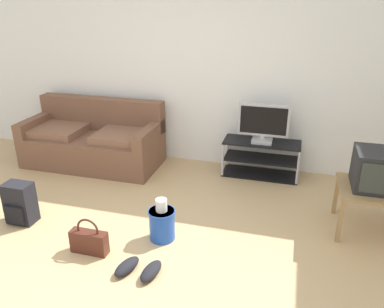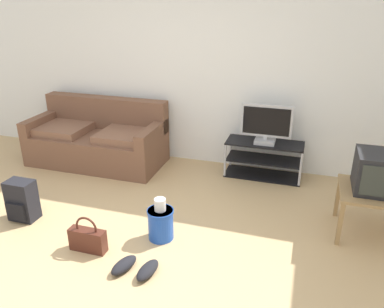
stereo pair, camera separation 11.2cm
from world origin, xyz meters
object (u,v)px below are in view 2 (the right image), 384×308
at_px(cleaning_bucket, 161,222).
at_px(backpack, 22,201).
at_px(side_table, 372,197).
at_px(handbag, 88,239).
at_px(tv_stand, 264,159).
at_px(flat_tv, 266,125).
at_px(couch, 98,140).
at_px(sneakers_pair, 136,268).
at_px(crt_tv, 377,172).

bearing_deg(cleaning_bucket, backpack, -176.05).
distance_m(side_table, handbag, 2.69).
distance_m(tv_stand, flat_tv, 0.47).
xyz_separation_m(couch, handbag, (0.94, -1.85, -0.20)).
xyz_separation_m(side_table, sneakers_pair, (-1.92, -1.20, -0.36)).
xyz_separation_m(tv_stand, crt_tv, (1.14, -1.00, 0.43)).
relative_size(flat_tv, side_table, 1.05).
height_order(couch, handbag, couch).
bearing_deg(cleaning_bucket, flat_tv, 65.59).
bearing_deg(tv_stand, sneakers_pair, -109.28).
xyz_separation_m(couch, tv_stand, (2.26, 0.21, -0.09)).
height_order(crt_tv, backpack, crt_tv).
bearing_deg(sneakers_pair, backpack, 163.87).
height_order(side_table, sneakers_pair, side_table).
distance_m(side_table, cleaning_bucket, 2.02).
distance_m(crt_tv, backpack, 3.51).
xyz_separation_m(flat_tv, crt_tv, (1.14, -0.98, -0.04)).
height_order(side_table, backpack, side_table).
relative_size(tv_stand, cleaning_bucket, 2.26).
bearing_deg(cleaning_bucket, sneakers_pair, -92.28).
xyz_separation_m(crt_tv, cleaning_bucket, (-1.90, -0.68, -0.48)).
xyz_separation_m(tv_stand, handbag, (-1.32, -2.06, -0.11)).
distance_m(couch, backpack, 1.58).
bearing_deg(backpack, handbag, -33.79).
bearing_deg(side_table, flat_tv, 139.02).
distance_m(couch, crt_tv, 3.51).
xyz_separation_m(couch, crt_tv, (3.40, -0.79, 0.34)).
bearing_deg(cleaning_bucket, tv_stand, 65.88).
bearing_deg(crt_tv, flat_tv, 139.48).
xyz_separation_m(couch, side_table, (3.40, -0.81, 0.09)).
xyz_separation_m(crt_tv, backpack, (-3.39, -0.79, -0.45)).
relative_size(backpack, handbag, 1.23).
xyz_separation_m(flat_tv, side_table, (1.14, -0.99, -0.29)).
distance_m(flat_tv, handbag, 2.50).
distance_m(crt_tv, sneakers_pair, 2.35).
relative_size(couch, tv_stand, 1.89).
xyz_separation_m(flat_tv, backpack, (-2.25, -1.76, -0.49)).
bearing_deg(handbag, sneakers_pair, -15.27).
bearing_deg(couch, side_table, -13.32).
relative_size(tv_stand, backpack, 2.22).
xyz_separation_m(handbag, cleaning_bucket, (0.56, 0.38, 0.06)).
bearing_deg(handbag, couch, 116.98).
distance_m(couch, side_table, 3.50).
bearing_deg(tv_stand, handbag, -122.56).
bearing_deg(side_table, sneakers_pair, -148.01).
xyz_separation_m(couch, sneakers_pair, (1.49, -2.00, -0.28)).
bearing_deg(backpack, sneakers_pair, -33.29).
height_order(handbag, cleaning_bucket, cleaning_bucket).
relative_size(backpack, cleaning_bucket, 1.02).
height_order(tv_stand, sneakers_pair, tv_stand).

